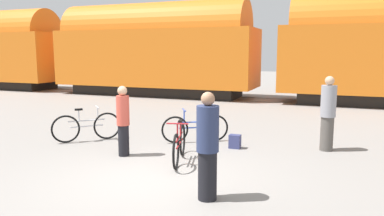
{
  "coord_description": "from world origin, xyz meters",
  "views": [
    {
      "loc": [
        3.2,
        -6.06,
        2.39
      ],
      "look_at": [
        0.11,
        1.89,
        1.1
      ],
      "focal_mm": 35.0,
      "sensor_mm": 36.0,
      "label": 1
    }
  ],
  "objects_px": {
    "person_in_grey": "(328,114)",
    "backpack": "(235,142)",
    "bicycle_silver": "(87,127)",
    "person_in_navy": "(208,147)",
    "bicycle_maroon": "(179,144)",
    "freight_train": "(269,47)",
    "bicycle_blue": "(195,128)",
    "person_in_red": "(123,121)"
  },
  "relations": [
    {
      "from": "person_in_grey",
      "to": "backpack",
      "type": "bearing_deg",
      "value": -154.13
    },
    {
      "from": "bicycle_silver",
      "to": "person_in_navy",
      "type": "distance_m",
      "value": 5.1
    },
    {
      "from": "person_in_grey",
      "to": "bicycle_maroon",
      "type": "bearing_deg",
      "value": -133.6
    },
    {
      "from": "freight_train",
      "to": "bicycle_blue",
      "type": "height_order",
      "value": "freight_train"
    },
    {
      "from": "bicycle_blue",
      "to": "person_in_navy",
      "type": "distance_m",
      "value": 3.94
    },
    {
      "from": "bicycle_maroon",
      "to": "backpack",
      "type": "xyz_separation_m",
      "value": [
        0.83,
        1.58,
        -0.22
      ]
    },
    {
      "from": "person_in_red",
      "to": "backpack",
      "type": "height_order",
      "value": "person_in_red"
    },
    {
      "from": "freight_train",
      "to": "bicycle_silver",
      "type": "relative_size",
      "value": 36.19
    },
    {
      "from": "person_in_red",
      "to": "bicycle_blue",
      "type": "bearing_deg",
      "value": 47.77
    },
    {
      "from": "freight_train",
      "to": "person_in_grey",
      "type": "distance_m",
      "value": 9.7
    },
    {
      "from": "bicycle_maroon",
      "to": "bicycle_blue",
      "type": "height_order",
      "value": "bicycle_maroon"
    },
    {
      "from": "freight_train",
      "to": "person_in_red",
      "type": "height_order",
      "value": "freight_train"
    },
    {
      "from": "backpack",
      "to": "person_in_red",
      "type": "bearing_deg",
      "value": -144.41
    },
    {
      "from": "person_in_navy",
      "to": "bicycle_blue",
      "type": "bearing_deg",
      "value": 58.85
    },
    {
      "from": "bicycle_silver",
      "to": "bicycle_maroon",
      "type": "bearing_deg",
      "value": -15.93
    },
    {
      "from": "bicycle_blue",
      "to": "person_in_navy",
      "type": "bearing_deg",
      "value": -66.35
    },
    {
      "from": "person_in_red",
      "to": "bicycle_silver",
      "type": "bearing_deg",
      "value": 140.34
    },
    {
      "from": "bicycle_blue",
      "to": "person_in_red",
      "type": "xyz_separation_m",
      "value": [
        -1.07,
        -1.83,
        0.45
      ]
    },
    {
      "from": "bicycle_maroon",
      "to": "person_in_grey",
      "type": "bearing_deg",
      "value": 36.4
    },
    {
      "from": "bicycle_silver",
      "to": "person_in_navy",
      "type": "bearing_deg",
      "value": -31.39
    },
    {
      "from": "person_in_red",
      "to": "person_in_grey",
      "type": "xyz_separation_m",
      "value": [
        4.35,
        2.2,
        0.08
      ]
    },
    {
      "from": "bicycle_maroon",
      "to": "bicycle_blue",
      "type": "distance_m",
      "value": 1.84
    },
    {
      "from": "freight_train",
      "to": "backpack",
      "type": "relative_size",
      "value": 142.23
    },
    {
      "from": "backpack",
      "to": "person_in_navy",
      "type": "bearing_deg",
      "value": -82.83
    },
    {
      "from": "bicycle_maroon",
      "to": "person_in_navy",
      "type": "height_order",
      "value": "person_in_navy"
    },
    {
      "from": "person_in_navy",
      "to": "person_in_grey",
      "type": "height_order",
      "value": "person_in_grey"
    },
    {
      "from": "person_in_navy",
      "to": "backpack",
      "type": "distance_m",
      "value": 3.44
    },
    {
      "from": "person_in_grey",
      "to": "bicycle_blue",
      "type": "bearing_deg",
      "value": -163.62
    },
    {
      "from": "bicycle_silver",
      "to": "bicycle_blue",
      "type": "bearing_deg",
      "value": 18.69
    },
    {
      "from": "person_in_navy",
      "to": "person_in_grey",
      "type": "xyz_separation_m",
      "value": [
        1.71,
        3.95,
        0.03
      ]
    },
    {
      "from": "bicycle_blue",
      "to": "person_in_grey",
      "type": "distance_m",
      "value": 3.34
    },
    {
      "from": "person_in_grey",
      "to": "backpack",
      "type": "relative_size",
      "value": 5.34
    },
    {
      "from": "freight_train",
      "to": "bicycle_maroon",
      "type": "xyz_separation_m",
      "value": [
        0.07,
        -11.24,
        -2.2
      ]
    },
    {
      "from": "bicycle_silver",
      "to": "person_in_navy",
      "type": "height_order",
      "value": "person_in_navy"
    },
    {
      "from": "person_in_red",
      "to": "freight_train",
      "type": "bearing_deg",
      "value": 71.5
    },
    {
      "from": "bicycle_silver",
      "to": "person_in_red",
      "type": "relative_size",
      "value": 0.82
    },
    {
      "from": "backpack",
      "to": "person_in_grey",
      "type": "bearing_deg",
      "value": 15.87
    },
    {
      "from": "freight_train",
      "to": "bicycle_blue",
      "type": "distance_m",
      "value": 9.68
    },
    {
      "from": "bicycle_maroon",
      "to": "person_in_red",
      "type": "distance_m",
      "value": 1.46
    },
    {
      "from": "freight_train",
      "to": "bicycle_blue",
      "type": "relative_size",
      "value": 31.09
    },
    {
      "from": "backpack",
      "to": "bicycle_blue",
      "type": "bearing_deg",
      "value": 168.21
    },
    {
      "from": "person_in_navy",
      "to": "backpack",
      "type": "bearing_deg",
      "value": 42.37
    }
  ]
}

